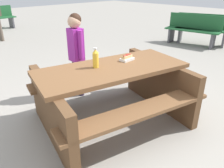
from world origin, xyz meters
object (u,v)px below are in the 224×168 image
at_px(picnic_table, 112,90).
at_px(park_bench_mid, 203,29).
at_px(soda_bottle, 96,58).
at_px(hotdog_tray, 127,58).
at_px(child_in_coat, 76,45).
at_px(park_bench_near, 193,29).

xyz_separation_m(picnic_table, park_bench_mid, (4.67, 1.00, 0.00)).
bearing_deg(park_bench_mid, picnic_table, -167.88).
xyz_separation_m(soda_bottle, hotdog_tray, (0.46, -0.08, -0.08)).
bearing_deg(hotdog_tray, picnic_table, -172.79).
bearing_deg(child_in_coat, hotdog_tray, -79.77).
distance_m(hotdog_tray, park_bench_near, 4.25).
distance_m(soda_bottle, park_bench_mid, 4.92).
bearing_deg(park_bench_near, picnic_table, -165.21).
relative_size(child_in_coat, park_bench_near, 0.82).
distance_m(child_in_coat, park_bench_mid, 4.54).
bearing_deg(soda_bottle, picnic_table, -40.11).
height_order(soda_bottle, park_bench_mid, soda_bottle).
height_order(picnic_table, park_bench_near, park_bench_near).
relative_size(picnic_table, hotdog_tray, 11.60).
relative_size(soda_bottle, park_bench_near, 0.15).
distance_m(picnic_table, park_bench_mid, 4.78).
distance_m(soda_bottle, park_bench_near, 4.67).
xyz_separation_m(picnic_table, park_bench_near, (4.39, 1.16, 0.00)).
bearing_deg(picnic_table, soda_bottle, 139.89).
bearing_deg(child_in_coat, park_bench_mid, 1.03).
height_order(child_in_coat, park_bench_mid, child_in_coat).
bearing_deg(park_bench_mid, child_in_coat, -178.97).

